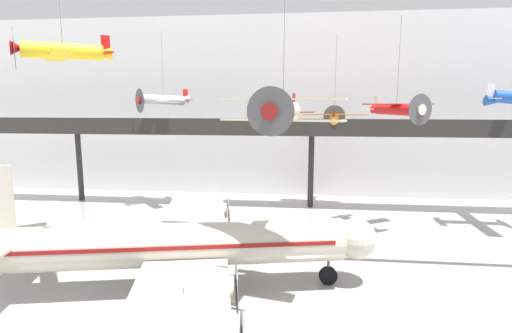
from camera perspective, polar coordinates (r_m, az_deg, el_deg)
The scene contains 9 objects.
ground_plane at distance 25.16m, azimuth 9.15°, elevation -21.66°, with size 260.00×260.00×0.00m, color #9E9B96.
hangar_back_wall at distance 56.45m, azimuth 7.84°, elevation 8.43°, with size 140.00×3.00×24.42m.
mezzanine_walkway at distance 48.12m, azimuth 8.00°, elevation 4.82°, with size 110.00×3.20×10.97m.
airliner_silver_main at distance 28.01m, azimuth -11.64°, elevation -11.05°, with size 28.30×32.59×8.94m.
suspended_plane_cream_biplane at distance 24.01m, azimuth 3.91°, elevation 7.75°, with size 7.52×6.23×9.87m.
suspended_plane_orange_highwing at distance 49.73m, azimuth 11.12°, elevation 6.79°, with size 7.84×6.40×11.13m.
suspended_plane_red_highwing at distance 41.49m, azimuth 19.42°, elevation 7.78°, with size 7.47×6.76×10.13m.
suspended_plane_yellow_lowwing at distance 29.28m, azimuth -25.88°, elevation 14.56°, with size 6.05×6.51×6.24m.
suspended_plane_silver_racer at distance 49.85m, azimuth -13.06°, elevation 9.24°, with size 6.68×6.77×9.32m.
Camera 1 is at (-1.31, -21.60, 12.84)m, focal length 28.00 mm.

